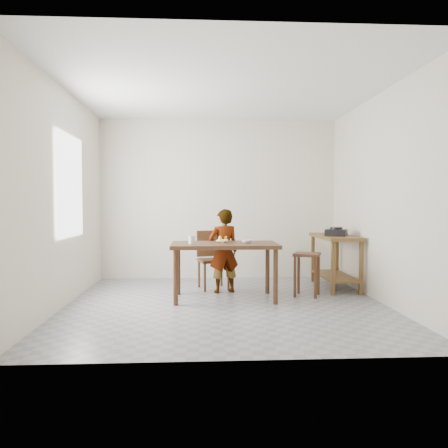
{
  "coord_description": "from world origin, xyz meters",
  "views": [
    {
      "loc": [
        -0.33,
        -5.47,
        1.27
      ],
      "look_at": [
        0.0,
        0.4,
        1.0
      ],
      "focal_mm": 35.0,
      "sensor_mm": 36.0,
      "label": 1
    }
  ],
  "objects": [
    {
      "name": "floor",
      "position": [
        0.0,
        0.0,
        -0.02
      ],
      "size": [
        4.0,
        4.0,
        0.04
      ],
      "primitive_type": "cube",
      "color": "gray",
      "rests_on": "ground"
    },
    {
      "name": "glass_tumbler",
      "position": [
        -0.43,
        0.24,
        0.8
      ],
      "size": [
        0.09,
        0.09,
        0.11
      ],
      "primitive_type": "cylinder",
      "rotation": [
        0.0,
        0.0,
        0.06
      ],
      "color": "silver",
      "rests_on": "dining_table"
    },
    {
      "name": "banana",
      "position": [
        -0.03,
        0.34,
        0.78
      ],
      "size": [
        0.21,
        0.17,
        0.06
      ],
      "primitive_type": null,
      "rotation": [
        0.0,
        0.0,
        -0.29
      ],
      "color": "#F3C34F",
      "rests_on": "dining_table"
    },
    {
      "name": "window_pane",
      "position": [
        -1.97,
        0.2,
        1.5
      ],
      "size": [
        0.02,
        1.1,
        1.3
      ],
      "primitive_type": "cube",
      "color": "white",
      "rests_on": "wall_left"
    },
    {
      "name": "wall_left",
      "position": [
        -2.02,
        0.0,
        1.35
      ],
      "size": [
        0.04,
        4.0,
        2.7
      ],
      "primitive_type": "cube",
      "color": "beige",
      "rests_on": "ground"
    },
    {
      "name": "small_bowl",
      "position": [
        0.3,
        0.29,
        0.77
      ],
      "size": [
        0.17,
        0.17,
        0.04
      ],
      "primitive_type": "imported",
      "rotation": [
        0.0,
        0.0,
        -0.29
      ],
      "color": "silver",
      "rests_on": "dining_table"
    },
    {
      "name": "prep_counter",
      "position": [
        1.72,
        1.0,
        0.4
      ],
      "size": [
        0.5,
        1.2,
        0.8
      ],
      "primitive_type": null,
      "color": "brown",
      "rests_on": "floor"
    },
    {
      "name": "gas_burner",
      "position": [
        1.69,
        0.86,
        0.85
      ],
      "size": [
        0.39,
        0.39,
        0.1
      ],
      "primitive_type": "cube",
      "rotation": [
        0.0,
        0.0,
        -0.43
      ],
      "color": "black",
      "rests_on": "prep_counter"
    },
    {
      "name": "dining_table",
      "position": [
        0.0,
        0.3,
        0.38
      ],
      "size": [
        1.4,
        0.8,
        0.75
      ],
      "primitive_type": null,
      "color": "#412615",
      "rests_on": "floor"
    },
    {
      "name": "child",
      "position": [
        0.02,
        0.74,
        0.6
      ],
      "size": [
        0.5,
        0.39,
        1.2
      ],
      "primitive_type": "imported",
      "rotation": [
        0.0,
        0.0,
        3.4
      ],
      "color": "white",
      "rests_on": "floor"
    },
    {
      "name": "wall_front",
      "position": [
        0.0,
        -2.02,
        1.35
      ],
      "size": [
        4.0,
        0.04,
        2.7
      ],
      "primitive_type": "cube",
      "color": "beige",
      "rests_on": "ground"
    },
    {
      "name": "stool",
      "position": [
        1.15,
        0.43,
        0.3
      ],
      "size": [
        0.44,
        0.44,
        0.6
      ],
      "primitive_type": null,
      "rotation": [
        0.0,
        0.0,
        -0.4
      ],
      "color": "#412615",
      "rests_on": "floor"
    },
    {
      "name": "dining_chair",
      "position": [
        -0.12,
        1.01,
        0.43
      ],
      "size": [
        0.51,
        0.51,
        0.87
      ],
      "primitive_type": null,
      "rotation": [
        0.0,
        0.0,
        0.24
      ],
      "color": "#412615",
      "rests_on": "floor"
    },
    {
      "name": "ceiling",
      "position": [
        0.0,
        0.0,
        2.72
      ],
      "size": [
        4.0,
        4.0,
        0.04
      ],
      "primitive_type": "cube",
      "color": "white",
      "rests_on": "wall_back"
    },
    {
      "name": "wall_back",
      "position": [
        0.0,
        2.02,
        1.35
      ],
      "size": [
        4.0,
        0.04,
        2.7
      ],
      "primitive_type": "cube",
      "color": "beige",
      "rests_on": "ground"
    },
    {
      "name": "serving_bowl",
      "position": [
        1.75,
        1.28,
        0.83
      ],
      "size": [
        0.3,
        0.3,
        0.06
      ],
      "primitive_type": "imported",
      "rotation": [
        0.0,
        0.0,
        -0.32
      ],
      "color": "silver",
      "rests_on": "prep_counter"
    },
    {
      "name": "wall_right",
      "position": [
        2.02,
        0.0,
        1.35
      ],
      "size": [
        0.04,
        4.0,
        2.7
      ],
      "primitive_type": "cube",
      "color": "beige",
      "rests_on": "ground"
    }
  ]
}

